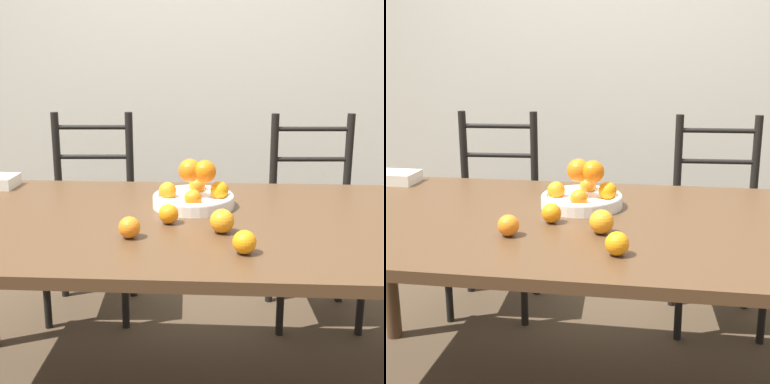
{
  "view_description": "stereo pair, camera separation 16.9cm",
  "coord_description": "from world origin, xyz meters",
  "views": [
    {
      "loc": [
        0.14,
        -1.71,
        1.29
      ],
      "look_at": [
        0.03,
        0.05,
        0.84
      ],
      "focal_mm": 50.0,
      "sensor_mm": 36.0,
      "label": 1
    },
    {
      "loc": [
        0.31,
        -1.7,
        1.29
      ],
      "look_at": [
        0.03,
        0.05,
        0.84
      ],
      "focal_mm": 50.0,
      "sensor_mm": 36.0,
      "label": 2
    }
  ],
  "objects": [
    {
      "name": "fruit_bowl",
      "position": [
        0.03,
        0.14,
        0.81
      ],
      "size": [
        0.29,
        0.29,
        0.17
      ],
      "color": "white",
      "rests_on": "dining_table"
    },
    {
      "name": "chair_left",
      "position": [
        -0.54,
        0.86,
        0.48
      ],
      "size": [
        0.45,
        0.43,
        1.02
      ],
      "rotation": [
        0.0,
        0.0,
        0.07
      ],
      "color": "black",
      "rests_on": "ground_plane"
    },
    {
      "name": "orange_loose_3",
      "position": [
        -0.14,
        -0.21,
        0.8
      ],
      "size": [
        0.07,
        0.07,
        0.07
      ],
      "color": "orange",
      "rests_on": "dining_table"
    },
    {
      "name": "chair_right",
      "position": [
        0.59,
        0.86,
        0.48
      ],
      "size": [
        0.44,
        0.43,
        1.02
      ],
      "rotation": [
        0.0,
        0.0,
        0.06
      ],
      "color": "black",
      "rests_on": "ground_plane"
    },
    {
      "name": "wall_back",
      "position": [
        0.0,
        1.59,
        1.3
      ],
      "size": [
        8.0,
        0.06,
        2.6
      ],
      "color": "beige",
      "rests_on": "ground_plane"
    },
    {
      "name": "orange_loose_2",
      "position": [
        0.2,
        -0.32,
        0.8
      ],
      "size": [
        0.07,
        0.07,
        0.07
      ],
      "color": "orange",
      "rests_on": "dining_table"
    },
    {
      "name": "orange_loose_1",
      "position": [
        -0.04,
        -0.06,
        0.8
      ],
      "size": [
        0.06,
        0.06,
        0.06
      ],
      "color": "orange",
      "rests_on": "dining_table"
    },
    {
      "name": "dining_table",
      "position": [
        0.0,
        0.0,
        0.69
      ],
      "size": [
        1.99,
        1.04,
        0.77
      ],
      "color": "#4C331E",
      "rests_on": "ground_plane"
    },
    {
      "name": "orange_loose_0",
      "position": [
        0.13,
        -0.15,
        0.8
      ],
      "size": [
        0.08,
        0.08,
        0.08
      ],
      "color": "orange",
      "rests_on": "dining_table"
    }
  ]
}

